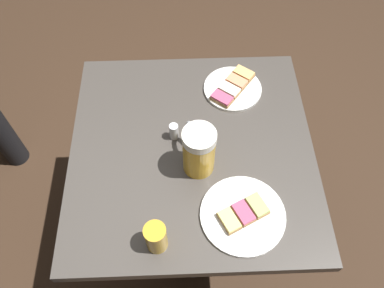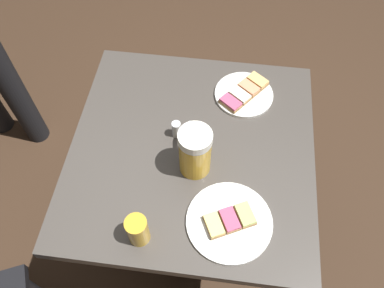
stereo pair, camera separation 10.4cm
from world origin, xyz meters
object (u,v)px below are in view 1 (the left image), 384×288
(beer_mug, at_px, (198,150))
(beer_glass_small, at_px, (156,237))
(plate_near, at_px, (243,214))
(plate_far, at_px, (233,88))
(salt_shaker, at_px, (174,131))

(beer_mug, distance_m, beer_glass_small, 0.27)
(plate_near, height_order, beer_glass_small, beer_glass_small)
(plate_far, xyz_separation_m, beer_glass_small, (-0.53, 0.25, 0.04))
(plate_far, xyz_separation_m, beer_mug, (-0.29, 0.13, 0.07))
(plate_far, height_order, salt_shaker, salt_shaker)
(beer_glass_small, bearing_deg, plate_far, -25.34)
(beer_mug, relative_size, salt_shaker, 2.90)
(plate_near, bearing_deg, salt_shaker, 34.50)
(plate_near, distance_m, beer_glass_small, 0.25)
(plate_near, relative_size, beer_mug, 1.41)
(salt_shaker, bearing_deg, plate_near, -145.50)
(plate_near, distance_m, plate_far, 0.46)
(beer_glass_small, bearing_deg, plate_near, -73.31)
(beer_mug, xyz_separation_m, salt_shaker, (0.10, 0.07, -0.06))
(beer_mug, relative_size, beer_glass_small, 1.68)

